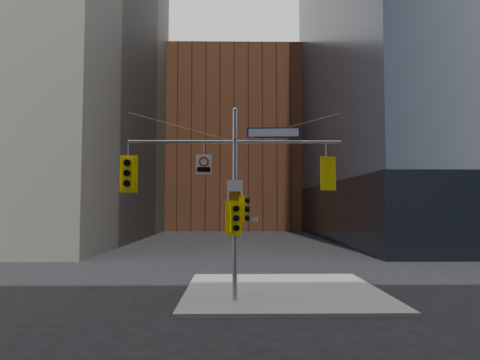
{
  "coord_description": "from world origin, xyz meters",
  "views": [
    {
      "loc": [
        -0.04,
        -13.89,
        3.58
      ],
      "look_at": [
        0.19,
        2.0,
        4.56
      ],
      "focal_mm": 32.0,
      "sensor_mm": 36.0,
      "label": 1
    }
  ],
  "objects_px": {
    "traffic_light_pole_side": "(244,209)",
    "street_sign_blade": "(274,133)",
    "signal_assembly": "(235,184)",
    "traffic_light_west_arm": "(128,174)",
    "regulatory_sign_arm": "(204,164)",
    "traffic_light_east_arm": "(326,174)",
    "traffic_light_pole_front": "(235,218)"
  },
  "relations": [
    {
      "from": "signal_assembly",
      "to": "street_sign_blade",
      "type": "xyz_separation_m",
      "value": [
        1.45,
        0.0,
        1.93
      ]
    },
    {
      "from": "traffic_light_pole_front",
      "to": "regulatory_sign_arm",
      "type": "relative_size",
      "value": 1.75
    },
    {
      "from": "traffic_light_pole_side",
      "to": "traffic_light_pole_front",
      "type": "distance_m",
      "value": 0.53
    },
    {
      "from": "signal_assembly",
      "to": "traffic_light_west_arm",
      "type": "relative_size",
      "value": 5.7
    },
    {
      "from": "traffic_light_east_arm",
      "to": "street_sign_blade",
      "type": "xyz_separation_m",
      "value": [
        -1.97,
        0.0,
        1.55
      ]
    },
    {
      "from": "signal_assembly",
      "to": "traffic_light_pole_side",
      "type": "height_order",
      "value": "signal_assembly"
    },
    {
      "from": "street_sign_blade",
      "to": "regulatory_sign_arm",
      "type": "height_order",
      "value": "street_sign_blade"
    },
    {
      "from": "signal_assembly",
      "to": "street_sign_blade",
      "type": "relative_size",
      "value": 4.0
    },
    {
      "from": "signal_assembly",
      "to": "street_sign_blade",
      "type": "distance_m",
      "value": 2.42
    },
    {
      "from": "signal_assembly",
      "to": "traffic_light_west_arm",
      "type": "xyz_separation_m",
      "value": [
        -3.98,
        0.01,
        0.38
      ]
    },
    {
      "from": "traffic_light_pole_side",
      "to": "signal_assembly",
      "type": "bearing_deg",
      "value": 102.54
    },
    {
      "from": "street_sign_blade",
      "to": "signal_assembly",
      "type": "bearing_deg",
      "value": -176.44
    },
    {
      "from": "traffic_light_east_arm",
      "to": "regulatory_sign_arm",
      "type": "xyz_separation_m",
      "value": [
        -4.58,
        -0.02,
        0.37
      ]
    },
    {
      "from": "traffic_light_east_arm",
      "to": "regulatory_sign_arm",
      "type": "height_order",
      "value": "regulatory_sign_arm"
    },
    {
      "from": "traffic_light_west_arm",
      "to": "regulatory_sign_arm",
      "type": "distance_m",
      "value": 2.85
    },
    {
      "from": "traffic_light_east_arm",
      "to": "traffic_light_pole_side",
      "type": "bearing_deg",
      "value": -10.97
    },
    {
      "from": "traffic_light_pole_front",
      "to": "street_sign_blade",
      "type": "xyz_separation_m",
      "value": [
        1.45,
        0.27,
        3.2
      ]
    },
    {
      "from": "traffic_light_pole_front",
      "to": "traffic_light_pole_side",
      "type": "bearing_deg",
      "value": 26.22
    },
    {
      "from": "signal_assembly",
      "to": "regulatory_sign_arm",
      "type": "distance_m",
      "value": 1.39
    },
    {
      "from": "traffic_light_pole_side",
      "to": "traffic_light_pole_front",
      "type": "height_order",
      "value": "traffic_light_pole_side"
    },
    {
      "from": "traffic_light_pole_side",
      "to": "regulatory_sign_arm",
      "type": "height_order",
      "value": "regulatory_sign_arm"
    },
    {
      "from": "traffic_light_pole_side",
      "to": "street_sign_blade",
      "type": "relative_size",
      "value": 0.49
    },
    {
      "from": "traffic_light_west_arm",
      "to": "traffic_light_pole_side",
      "type": "xyz_separation_m",
      "value": [
        4.3,
        -0.02,
        -1.32
      ]
    },
    {
      "from": "traffic_light_pole_front",
      "to": "street_sign_blade",
      "type": "relative_size",
      "value": 0.64
    },
    {
      "from": "traffic_light_west_arm",
      "to": "regulatory_sign_arm",
      "type": "height_order",
      "value": "regulatory_sign_arm"
    },
    {
      "from": "signal_assembly",
      "to": "traffic_light_pole_side",
      "type": "xyz_separation_m",
      "value": [
        0.32,
        -0.0,
        -0.94
      ]
    },
    {
      "from": "signal_assembly",
      "to": "traffic_light_east_arm",
      "type": "bearing_deg",
      "value": 0.02
    },
    {
      "from": "traffic_light_pole_side",
      "to": "street_sign_blade",
      "type": "bearing_deg",
      "value": -76.76
    },
    {
      "from": "traffic_light_pole_front",
      "to": "regulatory_sign_arm",
      "type": "height_order",
      "value": "regulatory_sign_arm"
    },
    {
      "from": "traffic_light_east_arm",
      "to": "signal_assembly",
      "type": "bearing_deg",
      "value": -11.02
    },
    {
      "from": "traffic_light_pole_side",
      "to": "street_sign_blade",
      "type": "xyz_separation_m",
      "value": [
        1.13,
        0.01,
        2.87
      ]
    },
    {
      "from": "traffic_light_west_arm",
      "to": "traffic_light_east_arm",
      "type": "bearing_deg",
      "value": -5.33
    }
  ]
}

